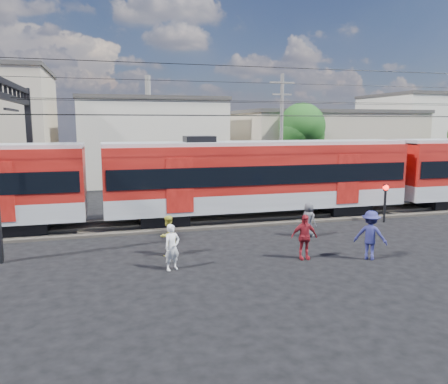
{
  "coord_description": "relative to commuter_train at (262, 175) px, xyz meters",
  "views": [
    {
      "loc": [
        -6.12,
        -13.7,
        5.07
      ],
      "look_at": [
        -0.95,
        5.0,
        2.05
      ],
      "focal_mm": 35.0,
      "sensor_mm": 36.0,
      "label": 1
    }
  ],
  "objects": [
    {
      "name": "ground",
      "position": [
        -2.0,
        -8.0,
        -2.4
      ],
      "size": [
        120.0,
        120.0,
        0.0
      ],
      "primitive_type": "plane",
      "color": "black",
      "rests_on": "ground"
    },
    {
      "name": "track_bed",
      "position": [
        -2.0,
        0.0,
        -2.34
      ],
      "size": [
        70.0,
        3.4,
        0.12
      ],
      "primitive_type": "cube",
      "color": "#2D2823",
      "rests_on": "ground"
    },
    {
      "name": "rail_near",
      "position": [
        -2.0,
        -0.75,
        -2.22
      ],
      "size": [
        70.0,
        0.12,
        0.12
      ],
      "primitive_type": "cube",
      "color": "#59544C",
      "rests_on": "track_bed"
    },
    {
      "name": "rail_far",
      "position": [
        -2.0,
        0.75,
        -2.22
      ],
      "size": [
        70.0,
        0.12,
        0.12
      ],
      "primitive_type": "cube",
      "color": "#59544C",
      "rests_on": "track_bed"
    },
    {
      "name": "commuter_train",
      "position": [
        0.0,
        0.0,
        0.0
      ],
      "size": [
        50.3,
        3.08,
        4.17
      ],
      "color": "black",
      "rests_on": "ground"
    },
    {
      "name": "catenary",
      "position": [
        -10.65,
        -0.0,
        2.73
      ],
      "size": [
        70.0,
        9.3,
        7.52
      ],
      "color": "black",
      "rests_on": "ground"
    },
    {
      "name": "building_midwest",
      "position": [
        -4.0,
        19.0,
        1.25
      ],
      "size": [
        12.24,
        12.24,
        7.3
      ],
      "color": "beige",
      "rests_on": "ground"
    },
    {
      "name": "building_mideast",
      "position": [
        12.0,
        16.0,
        0.75
      ],
      "size": [
        16.32,
        10.2,
        6.3
      ],
      "color": "tan",
      "rests_on": "ground"
    },
    {
      "name": "building_east",
      "position": [
        26.0,
        20.0,
        1.75
      ],
      "size": [
        10.2,
        10.2,
        8.3
      ],
      "color": "beige",
      "rests_on": "ground"
    },
    {
      "name": "utility_pole_mid",
      "position": [
        4.0,
        7.0,
        2.13
      ],
      "size": [
        1.8,
        0.24,
        8.5
      ],
      "color": "slate",
      "rests_on": "ground"
    },
    {
      "name": "tree_near",
      "position": [
        7.19,
        10.09,
        2.26
      ],
      "size": [
        3.82,
        3.64,
        6.72
      ],
      "color": "#382619",
      "rests_on": "ground"
    },
    {
      "name": "pedestrian_a",
      "position": [
        -5.93,
        -6.98,
        -1.59
      ],
      "size": [
        0.7,
        0.6,
        1.63
      ],
      "primitive_type": "imported",
      "rotation": [
        0.0,
        0.0,
        0.41
      ],
      "color": "white",
      "rests_on": "ground"
    },
    {
      "name": "pedestrian_b",
      "position": [
        -5.83,
        -5.27,
        -1.61
      ],
      "size": [
        0.98,
        0.97,
        1.59
      ],
      "primitive_type": "imported",
      "rotation": [
        0.0,
        0.0,
        3.89
      ],
      "color": "gold",
      "rests_on": "ground"
    },
    {
      "name": "pedestrian_c",
      "position": [
        1.46,
        -7.78,
        -1.47
      ],
      "size": [
        1.37,
        1.32,
        1.87
      ],
      "primitive_type": "imported",
      "rotation": [
        0.0,
        0.0,
        2.43
      ],
      "color": "navy",
      "rests_on": "ground"
    },
    {
      "name": "pedestrian_d",
      "position": [
        -0.94,
        -7.09,
        -1.54
      ],
      "size": [
        1.05,
        0.52,
        1.72
      ],
      "primitive_type": "imported",
      "rotation": [
        0.0,
        0.0,
        -0.1
      ],
      "color": "maroon",
      "rests_on": "ground"
    },
    {
      "name": "pedestrian_e",
      "position": [
        0.73,
        -4.08,
        -1.61
      ],
      "size": [
        0.79,
        0.91,
        1.57
      ],
      "primitive_type": "imported",
      "rotation": [
        0.0,
        0.0,
        2.02
      ],
      "color": "#4C4C51",
      "rests_on": "ground"
    },
    {
      "name": "crossing_signal",
      "position": [
        5.87,
        -2.47,
        -1.0
      ],
      "size": [
        0.29,
        0.29,
        2.01
      ],
      "color": "black",
      "rests_on": "ground"
    }
  ]
}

